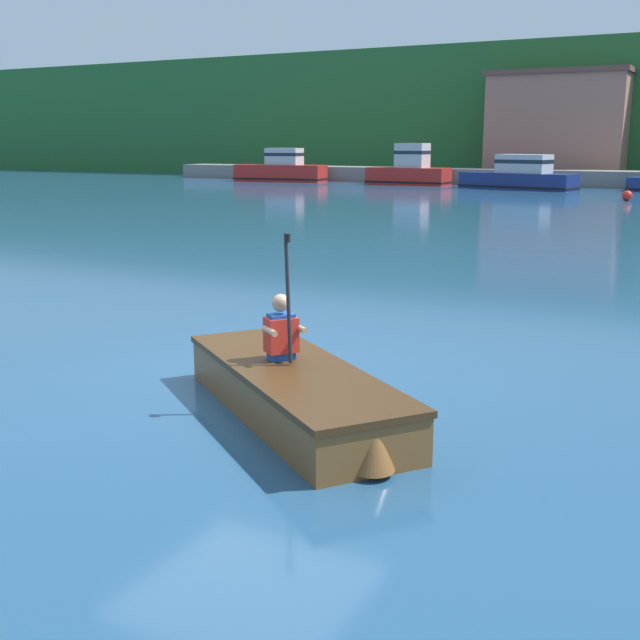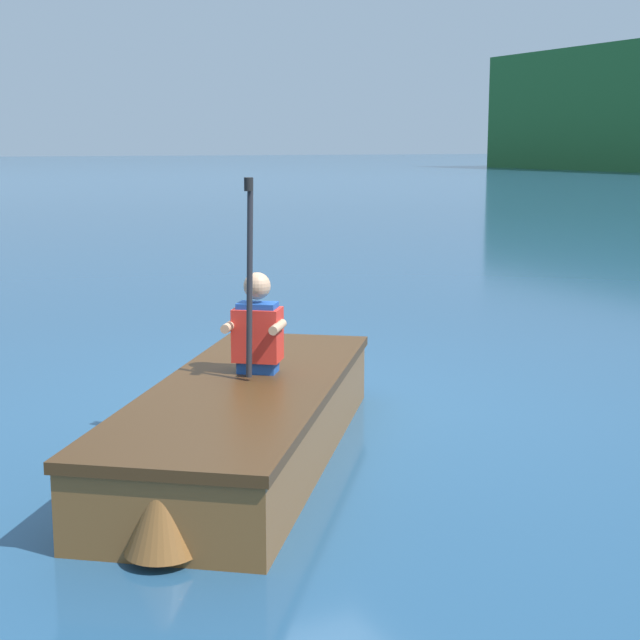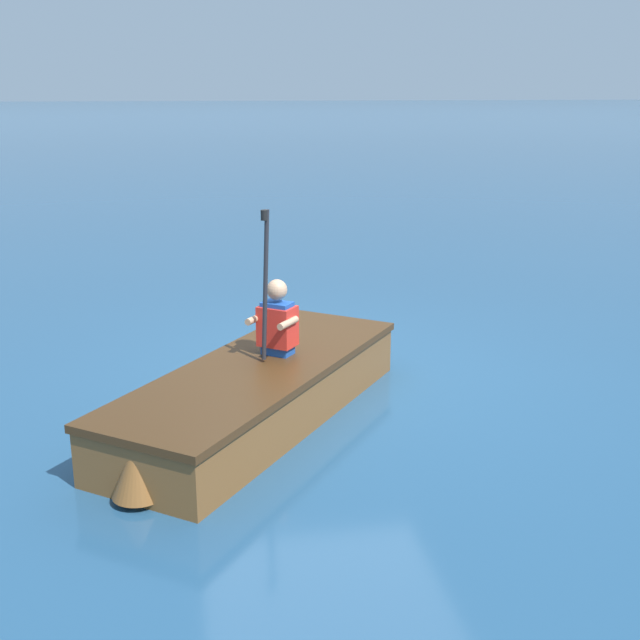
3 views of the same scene
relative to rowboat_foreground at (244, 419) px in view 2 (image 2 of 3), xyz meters
The scene contains 3 objects.
ground_plane 1.34m from the rowboat_foreground, 144.34° to the left, with size 300.00×300.00×0.00m, color navy.
rowboat_foreground is the anchor object (origin of this frame).
person_paddler 0.60m from the rowboat_foreground, 143.19° to the left, with size 0.45×0.45×1.22m.
Camera 2 is at (6.34, -2.87, 1.88)m, focal length 55.00 mm.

